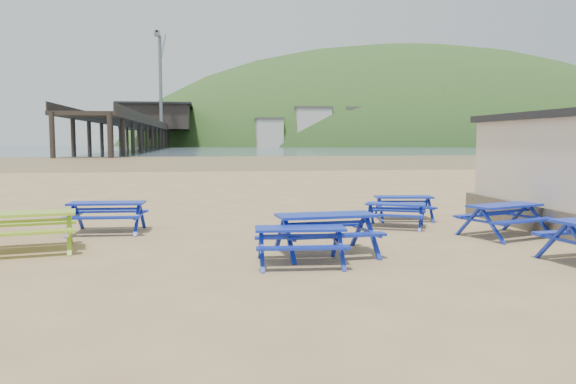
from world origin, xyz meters
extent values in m
plane|color=tan|center=(0.00, 0.00, 0.00)|extent=(400.00, 400.00, 0.00)
plane|color=olive|center=(0.00, 55.00, 0.00)|extent=(400.00, 400.00, 0.00)
plane|color=#455662|center=(0.00, 170.00, 0.01)|extent=(400.00, 400.00, 0.00)
cube|color=#1225A3|center=(-4.11, 1.55, 0.77)|extent=(1.93, 0.83, 0.05)
cube|color=#1225A3|center=(-4.08, 2.18, 0.47)|extent=(1.91, 0.36, 0.05)
cube|color=#1225A3|center=(-4.14, 0.92, 0.47)|extent=(1.91, 0.36, 0.05)
cube|color=#1225A3|center=(3.58, 1.29, 0.64)|extent=(1.70, 1.22, 0.04)
cube|color=#1225A3|center=(3.80, 1.77, 0.40)|extent=(1.54, 0.86, 0.04)
cube|color=#1225A3|center=(3.36, 0.81, 0.40)|extent=(1.54, 0.86, 0.04)
cube|color=#1225A3|center=(4.33, 2.71, 0.69)|extent=(1.77, 0.88, 0.05)
cube|color=#1225A3|center=(4.40, 3.28, 0.43)|extent=(1.72, 0.45, 0.05)
cube|color=#1225A3|center=(4.25, 2.15, 0.43)|extent=(1.72, 0.45, 0.05)
cube|color=#1225A3|center=(0.91, -2.02, 0.83)|extent=(2.11, 0.99, 0.06)
cube|color=#1225A3|center=(0.85, -1.34, 0.51)|extent=(2.06, 0.49, 0.06)
cube|color=#1225A3|center=(0.98, -2.69, 0.51)|extent=(2.06, 0.49, 0.06)
cube|color=#1225A3|center=(5.77, -0.53, 0.78)|extent=(2.07, 1.35, 0.05)
cube|color=#1225A3|center=(5.56, 0.07, 0.48)|extent=(1.91, 0.90, 0.05)
cube|color=#1225A3|center=(5.98, -1.14, 0.48)|extent=(1.91, 0.90, 0.05)
cube|color=#86AF22|center=(-5.41, -0.82, 0.83)|extent=(2.16, 1.19, 0.06)
cube|color=#86AF22|center=(-5.55, -0.16, 0.51)|extent=(2.05, 0.69, 0.06)
cube|color=#86AF22|center=(-5.27, -1.49, 0.51)|extent=(2.05, 0.69, 0.06)
cube|color=black|center=(-18.00, 175.00, 6.00)|extent=(9.00, 220.00, 0.60)
cube|color=black|center=(-18.00, 186.00, 10.00)|extent=(22.00, 30.00, 8.00)
cube|color=black|center=(-18.00, 186.00, 14.30)|extent=(24.00, 32.00, 0.60)
cylinder|color=slate|center=(-15.00, 164.00, 20.00)|extent=(1.00, 1.00, 28.00)
cube|color=slate|center=(-15.00, 178.00, 33.00)|extent=(0.60, 25.63, 12.38)
ellipsoid|color=#2D4C1E|center=(90.00, 230.00, -10.00)|extent=(264.00, 144.00, 108.00)
cube|color=#1225A3|center=(0.22, -2.87, 0.70)|extent=(1.77, 0.78, 0.05)
cube|color=#1225A3|center=(0.26, -2.30, 0.43)|extent=(1.74, 0.35, 0.05)
cube|color=#1225A3|center=(0.19, -3.44, 0.43)|extent=(1.74, 0.35, 0.05)
camera|label=1|loc=(-1.55, -13.40, 2.39)|focal=35.00mm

